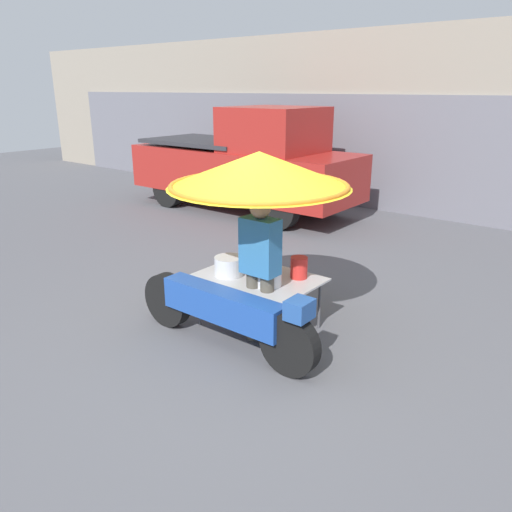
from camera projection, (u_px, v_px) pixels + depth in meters
ground_plane at (245, 348)px, 5.10m from camera, size 36.00×36.00×0.00m
shopfront_building at (480, 124)px, 10.12m from camera, size 28.00×2.06×3.69m
vendor_motorcycle_cart at (255, 196)px, 5.04m from camera, size 2.24×1.88×1.93m
vendor_person at (260, 264)px, 4.98m from camera, size 0.38×0.22×1.53m
pickup_truck at (248, 163)px, 10.44m from camera, size 5.05×1.79×2.18m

